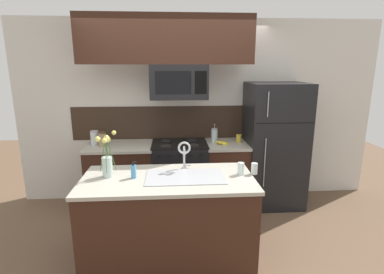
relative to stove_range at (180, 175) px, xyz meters
The scene contains 21 objects.
ground_plane 1.01m from the stove_range, 90.00° to the right, with size 10.00×10.00×0.00m, color brown.
rear_partition 0.97m from the stove_range, 51.72° to the left, with size 5.20×0.10×2.60m, color silver.
splash_band 0.76m from the stove_range, 90.00° to the left, with size 3.06×0.01×0.48m, color #332319.
back_counter_left 0.81m from the stove_range, behind, with size 0.90×0.65×0.91m.
back_counter_right 0.66m from the stove_range, ahead, with size 0.59×0.65×0.91m.
stove_range is the anchor object (origin of this frame).
microwave 1.29m from the stove_range, 89.84° to the right, with size 0.74×0.40×0.44m.
upper_cabinet_band 1.82m from the stove_range, 162.24° to the right, with size 2.19×0.34×0.60m, color #381E14.
refrigerator 1.40m from the stove_range, ahead, with size 0.79×0.74×1.74m.
storage_jar_tall 1.27m from the stove_range, behind, with size 0.11×0.11×0.19m.
storage_jar_medium 1.17m from the stove_range, behind, with size 0.10×0.10×0.20m.
banana_bunch 0.75m from the stove_range, ahead, with size 0.19×0.13×0.08m.
french_press 0.74m from the stove_range, ahead, with size 0.09×0.09×0.27m.
coffee_tin 0.98m from the stove_range, ahead, with size 0.08×0.08×0.11m, color gold.
island_counter 1.26m from the stove_range, 96.72° to the right, with size 1.67×0.81×0.91m.
kitchen_sink 1.31m from the stove_range, 89.00° to the right, with size 0.76×0.43×0.16m.
sink_faucet 1.22m from the stove_range, 88.76° to the right, with size 0.14×0.14×0.31m.
dish_soap_bottle 1.42m from the stove_range, 111.06° to the right, with size 0.06×0.05×0.16m.
drinking_glass 1.44m from the stove_range, 64.63° to the right, with size 0.07×0.07×0.12m.
spare_glass 1.49m from the stove_range, 59.41° to the right, with size 0.06×0.06×0.11m.
flower_vase 1.52m from the stove_range, 121.58° to the right, with size 0.19×0.19×0.46m.
Camera 1 is at (-0.10, -3.08, 1.98)m, focal length 28.00 mm.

